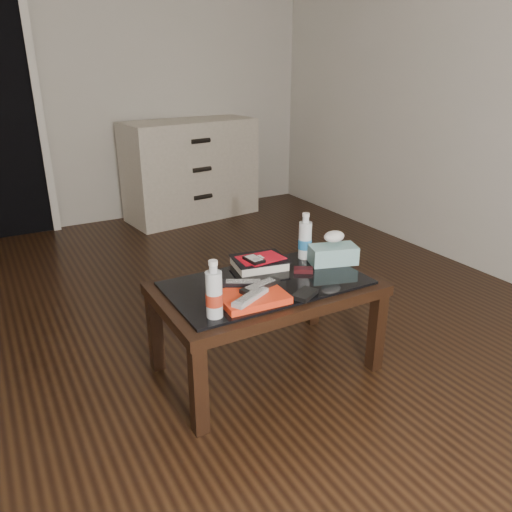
{
  "coord_description": "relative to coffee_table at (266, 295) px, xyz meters",
  "views": [
    {
      "loc": [
        -0.51,
        -2.09,
        1.41
      ],
      "look_at": [
        0.56,
        -0.2,
        0.55
      ],
      "focal_mm": 35.0,
      "sensor_mm": 36.0,
      "label": 1
    }
  ],
  "objects": [
    {
      "name": "water_bottle_left",
      "position": [
        -0.34,
        -0.18,
        0.18
      ],
      "size": [
        0.08,
        0.08,
        0.24
      ],
      "primitive_type": "cylinder",
      "rotation": [
        0.0,
        0.0,
        -0.29
      ],
      "color": "silver",
      "rests_on": "coffee_table"
    },
    {
      "name": "water_bottle_right",
      "position": [
        0.32,
        0.16,
        0.18
      ],
      "size": [
        0.07,
        0.07,
        0.24
      ],
      "primitive_type": "cylinder",
      "rotation": [
        0.0,
        0.0,
        0.09
      ],
      "color": "silver",
      "rests_on": "coffee_table"
    },
    {
      "name": "ground",
      "position": [
        -0.55,
        0.31,
        -0.4
      ],
      "size": [
        5.0,
        5.0,
        0.0
      ],
      "primitive_type": "plane",
      "color": "black",
      "rests_on": "ground"
    },
    {
      "name": "dresser",
      "position": [
        0.68,
        2.53,
        0.05
      ],
      "size": [
        1.25,
        0.64,
        0.9
      ],
      "rotation": [
        0.0,
        0.0,
        0.12
      ],
      "color": "beige",
      "rests_on": "ground"
    },
    {
      "name": "dvd_mailers",
      "position": [
        0.05,
        0.17,
        0.11
      ],
      "size": [
        0.2,
        0.15,
        0.01
      ],
      "primitive_type": "cube",
      "rotation": [
        0.0,
        0.0,
        -0.07
      ],
      "color": "red",
      "rests_on": "textbook"
    },
    {
      "name": "remote_silver",
      "position": [
        -0.18,
        -0.17,
        0.11
      ],
      "size": [
        0.2,
        0.13,
        0.02
      ],
      "primitive_type": "cube",
      "rotation": [
        0.0,
        0.0,
        0.47
      ],
      "color": "#A6A6AB",
      "rests_on": "magazines"
    },
    {
      "name": "remote_black_back",
      "position": [
        -0.14,
        -0.04,
        0.11
      ],
      "size": [
        0.2,
        0.14,
        0.02
      ],
      "primitive_type": "cube",
      "rotation": [
        0.0,
        0.0,
        -0.51
      ],
      "color": "black",
      "rests_on": "magazines"
    },
    {
      "name": "tissue_box",
      "position": [
        0.41,
        0.03,
        0.11
      ],
      "size": [
        0.26,
        0.18,
        0.09
      ],
      "primitive_type": "cube",
      "rotation": [
        0.0,
        0.0,
        -0.3
      ],
      "color": "teal",
      "rests_on": "coffee_table"
    },
    {
      "name": "ipod",
      "position": [
        0.01,
        0.14,
        0.12
      ],
      "size": [
        0.07,
        0.11,
        0.02
      ],
      "primitive_type": "cube",
      "rotation": [
        0.0,
        0.0,
        0.1
      ],
      "color": "black",
      "rests_on": "dvd_mailers"
    },
    {
      "name": "wallet",
      "position": [
        0.07,
        -0.21,
        0.07
      ],
      "size": [
        0.14,
        0.12,
        0.02
      ],
      "primitive_type": "cube",
      "rotation": [
        0.0,
        0.0,
        0.48
      ],
      "color": "black",
      "rests_on": "coffee_table"
    },
    {
      "name": "textbook",
      "position": [
        0.06,
        0.17,
        0.09
      ],
      "size": [
        0.28,
        0.24,
        0.05
      ],
      "primitive_type": "cube",
      "rotation": [
        0.0,
        0.0,
        -0.17
      ],
      "color": "black",
      "rests_on": "coffee_table"
    },
    {
      "name": "remote_black_front",
      "position": [
        -0.09,
        -0.1,
        0.11
      ],
      "size": [
        0.21,
        0.1,
        0.02
      ],
      "primitive_type": "cube",
      "rotation": [
        0.0,
        0.0,
        0.25
      ],
      "color": "black",
      "rests_on": "magazines"
    },
    {
      "name": "flip_phone",
      "position": [
        0.21,
        0.01,
        0.08
      ],
      "size": [
        0.1,
        0.09,
        0.02
      ],
      "primitive_type": "cube",
      "rotation": [
        0.0,
        0.0,
        -0.57
      ],
      "color": "black",
      "rests_on": "coffee_table"
    },
    {
      "name": "magazines",
      "position": [
        -0.15,
        -0.13,
        0.08
      ],
      "size": [
        0.29,
        0.23,
        0.03
      ],
      "primitive_type": "cube",
      "rotation": [
        0.0,
        0.0,
        -0.06
      ],
      "color": "red",
      "rests_on": "coffee_table"
    },
    {
      "name": "coffee_table",
      "position": [
        0.0,
        0.0,
        0.0
      ],
      "size": [
        1.0,
        0.6,
        0.46
      ],
      "color": "black",
      "rests_on": "ground"
    }
  ]
}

